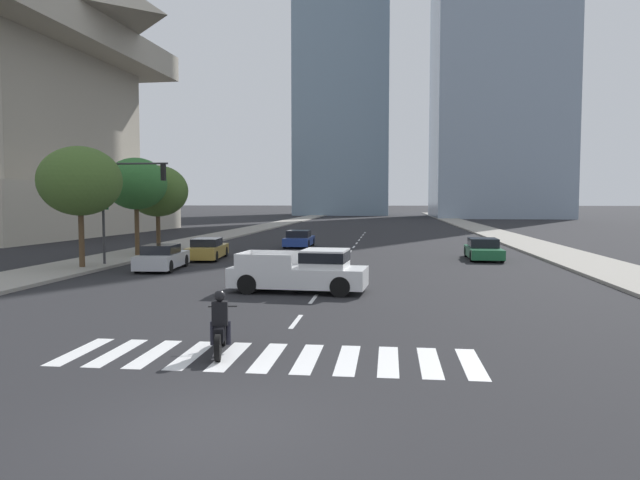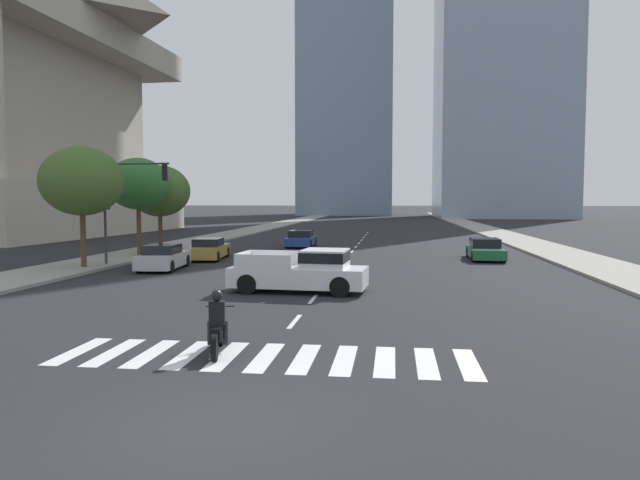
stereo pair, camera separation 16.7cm
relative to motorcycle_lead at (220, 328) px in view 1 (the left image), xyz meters
The scene contains 15 objects.
ground_plane 4.69m from the motorcycle_lead, 75.27° to the right, with size 800.00×800.00×0.00m, color #232326.
sidewalk_east 29.55m from the motorcycle_lead, 59.68° to the left, with size 4.00×260.00×0.15m, color gray.
sidewalk_west 28.42m from the motorcycle_lead, 116.20° to the left, with size 4.00×260.00×0.15m, color gray.
crosswalk_near 1.34m from the motorcycle_lead, 11.82° to the right, with size 9.45×2.54×0.01m.
lane_divider_center 27.78m from the motorcycle_lead, 87.56° to the left, with size 0.14×50.00×0.01m.
motorcycle_lead is the anchor object (origin of this frame).
pickup_truck 9.35m from the motorcycle_lead, 85.98° to the left, with size 5.37×2.43×1.67m.
sedan_gold_0 22.41m from the motorcycle_lead, 108.24° to the left, with size 2.19×4.90×1.28m.
sedan_blue_1 31.49m from the motorcycle_lead, 95.42° to the left, with size 1.95×4.40×1.28m.
sedan_green_2 25.08m from the motorcycle_lead, 67.70° to the left, with size 2.01×4.73×1.27m.
sedan_silver_3 17.58m from the motorcycle_lead, 115.94° to the left, with size 2.12×4.50×1.30m.
traffic_signal_far 19.93m from the motorcycle_lead, 120.67° to the left, with size 3.93×0.28×5.74m.
street_tree_nearest 19.68m from the motorcycle_lead, 127.54° to the left, with size 4.14×4.14×6.15m.
street_tree_second 25.23m from the motorcycle_lead, 118.13° to the left, with size 3.77×3.77×6.04m.
street_tree_third 28.20m from the motorcycle_lead, 114.84° to the left, with size 4.09×4.09×5.78m.
Camera 1 is at (2.70, -8.69, 3.55)m, focal length 33.19 mm.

